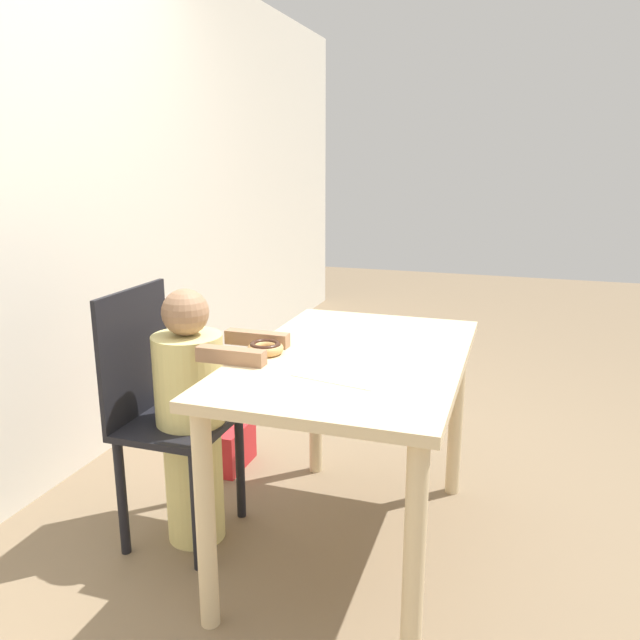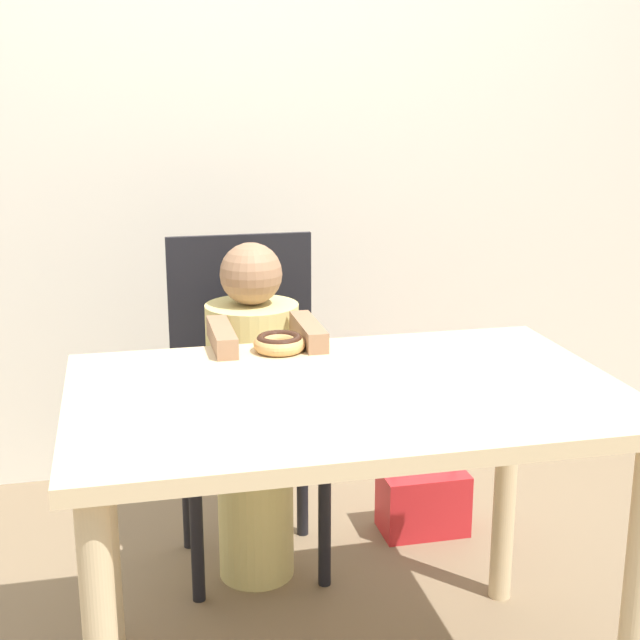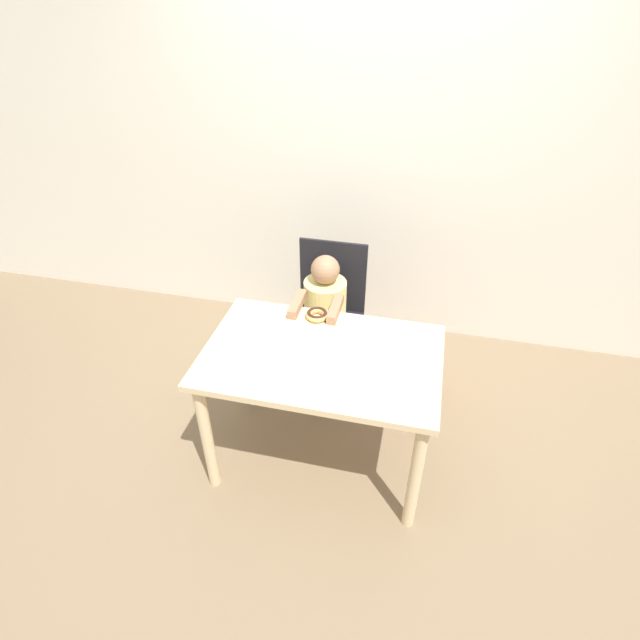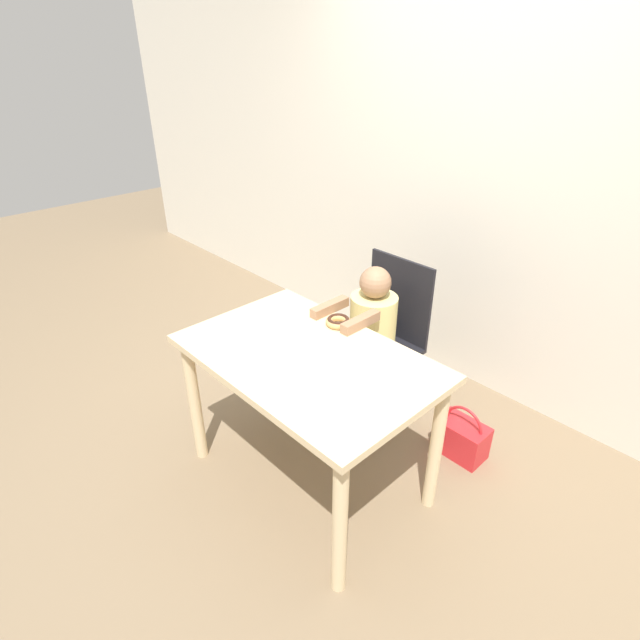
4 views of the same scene
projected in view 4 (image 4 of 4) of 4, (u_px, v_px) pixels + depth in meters
The scene contains 8 objects.
ground_plane at pixel (309, 477), 2.59m from camera, with size 12.00×12.00×0.00m, color #7A664C.
wall_back at pixel (488, 189), 2.82m from camera, with size 8.00×0.05×2.50m.
dining_table at pixel (307, 375), 2.28m from camera, with size 1.17×0.75×0.76m.
chair at pixel (384, 339), 2.84m from camera, with size 0.42×0.37×0.96m.
child_figure at pixel (371, 348), 2.78m from camera, with size 0.26×0.47×0.97m.
donut at pixel (338, 321), 2.45m from camera, with size 0.12×0.12×0.04m.
napkin at pixel (277, 343), 2.31m from camera, with size 0.33×0.33×0.00m.
handbag at pixel (461, 438), 2.69m from camera, with size 0.27×0.16×0.31m.
Camera 4 is at (1.39, -1.24, 1.97)m, focal length 28.00 mm.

